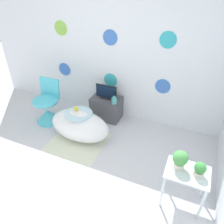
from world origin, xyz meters
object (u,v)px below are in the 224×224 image
bathtub (80,126)px  potted_plant_right (200,169)px  tv (106,92)px  potted_plant_left (180,159)px  vase (114,100)px  chair (47,108)px

bathtub → potted_plant_right: size_ratio=5.69×
tv → potted_plant_left: potted_plant_left is taller
potted_plant_left → vase: bearing=137.9°
chair → potted_plant_right: chair is taller
tv → bathtub: bearing=-101.2°
chair → potted_plant_right: size_ratio=4.48×
chair → vase: size_ratio=5.73×
bathtub → chair: 0.85m
vase → tv: bearing=149.2°
bathtub → vase: 0.75m
vase → potted_plant_left: bearing=-42.1°
vase → potted_plant_left: size_ratio=0.59×
bathtub → potted_plant_left: bearing=-18.4°
bathtub → vase: vase is taller
vase → potted_plant_right: bearing=-38.1°
potted_plant_left → potted_plant_right: potted_plant_left is taller
bathtub → potted_plant_right: potted_plant_right is taller
chair → potted_plant_right: (2.69, -0.78, 0.35)m
bathtub → vase: bearing=59.7°
chair → potted_plant_right: bearing=-16.2°
potted_plant_left → chair: bearing=162.9°
vase → potted_plant_left: (1.29, -1.17, 0.17)m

